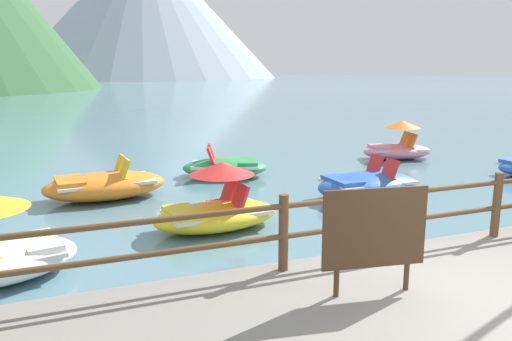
% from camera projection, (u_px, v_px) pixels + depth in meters
% --- Properties ---
extents(ground_plane, '(200.00, 200.00, 0.00)m').
position_uv_depth(ground_plane, '(105.00, 100.00, 41.91)').
color(ground_plane, slate).
extents(dock_railing, '(23.92, 0.12, 0.95)m').
position_uv_depth(dock_railing, '(400.00, 210.00, 6.76)').
color(dock_railing, brown).
rests_on(dock_railing, promenade_dock).
extents(sign_board, '(1.17, 0.24, 1.19)m').
position_uv_depth(sign_board, '(375.00, 230.00, 5.47)').
color(sign_board, silver).
rests_on(sign_board, promenade_dock).
extents(pedal_boat_0, '(2.38, 1.41, 1.20)m').
position_uv_depth(pedal_boat_0, '(217.00, 208.00, 9.01)').
color(pedal_boat_0, yellow).
rests_on(pedal_boat_0, ground).
extents(pedal_boat_1, '(2.37, 1.63, 1.19)m').
position_uv_depth(pedal_boat_1, '(398.00, 146.00, 15.79)').
color(pedal_boat_1, pink).
rests_on(pedal_boat_1, ground).
extents(pedal_boat_2, '(2.68, 1.57, 0.90)m').
position_uv_depth(pedal_boat_2, '(105.00, 185.00, 11.06)').
color(pedal_boat_2, orange).
rests_on(pedal_boat_2, ground).
extents(pedal_boat_3, '(2.40, 1.41, 0.90)m').
position_uv_depth(pedal_boat_3, '(367.00, 185.00, 11.09)').
color(pedal_boat_3, blue).
rests_on(pedal_boat_3, ground).
extents(pedal_boat_6, '(2.50, 1.97, 0.82)m').
position_uv_depth(pedal_boat_6, '(225.00, 167.00, 13.28)').
color(pedal_boat_6, green).
rests_on(pedal_boat_6, ground).
extents(distant_peak, '(57.44, 57.44, 30.40)m').
position_uv_depth(distant_peak, '(144.00, 7.00, 111.45)').
color(distant_peak, '#9EADBC').
rests_on(distant_peak, ground).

